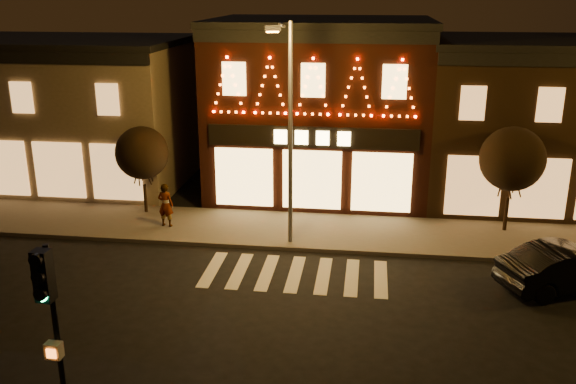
% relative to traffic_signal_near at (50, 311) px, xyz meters
% --- Properties ---
extents(ground, '(120.00, 120.00, 0.00)m').
position_rel_traffic_signal_near_xyz_m(ground, '(3.79, 5.57, -3.46)').
color(ground, black).
rests_on(ground, ground).
extents(sidewalk_far, '(44.00, 4.00, 0.15)m').
position_rel_traffic_signal_near_xyz_m(sidewalk_far, '(5.79, 13.57, -3.39)').
color(sidewalk_far, '#47423D').
rests_on(sidewalk_far, ground).
extents(building_left, '(12.20, 8.28, 7.30)m').
position_rel_traffic_signal_near_xyz_m(building_left, '(-9.21, 19.56, 0.20)').
color(building_left, '#6E624E').
rests_on(building_left, ground).
extents(building_pulp, '(10.20, 8.34, 8.30)m').
position_rel_traffic_signal_near_xyz_m(building_pulp, '(3.79, 19.55, 0.70)').
color(building_pulp, '#33120B').
rests_on(building_pulp, ground).
extents(building_right_a, '(9.20, 8.28, 7.50)m').
position_rel_traffic_signal_near_xyz_m(building_right_a, '(13.29, 19.56, 0.30)').
color(building_right_a, '#342212').
rests_on(building_right_a, ground).
extents(traffic_signal_near, '(0.34, 0.48, 4.70)m').
position_rel_traffic_signal_near_xyz_m(traffic_signal_near, '(0.00, 0.00, 0.00)').
color(traffic_signal_near, black).
rests_on(traffic_signal_near, sidewalk_near).
extents(streetlamp_mid, '(0.76, 1.92, 8.39)m').
position_rel_traffic_signal_near_xyz_m(streetlamp_mid, '(3.22, 11.93, 1.61)').
color(streetlamp_mid, '#59595E').
rests_on(streetlamp_mid, sidewalk_far).
extents(tree_left, '(2.30, 2.30, 3.85)m').
position_rel_traffic_signal_near_xyz_m(tree_left, '(-3.53, 14.77, -0.62)').
color(tree_left, black).
rests_on(tree_left, sidewalk_far).
extents(tree_right, '(2.58, 2.58, 4.31)m').
position_rel_traffic_signal_near_xyz_m(tree_right, '(11.87, 14.58, -0.30)').
color(tree_right, black).
rests_on(tree_right, sidewalk_far).
extents(dark_sedan, '(5.04, 3.43, 1.57)m').
position_rel_traffic_signal_near_xyz_m(dark_sedan, '(12.97, 9.64, -2.68)').
color(dark_sedan, black).
rests_on(dark_sedan, ground).
extents(pedestrian, '(0.74, 0.55, 1.85)m').
position_rel_traffic_signal_near_xyz_m(pedestrian, '(-2.07, 13.18, -2.39)').
color(pedestrian, gray).
rests_on(pedestrian, sidewalk_far).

